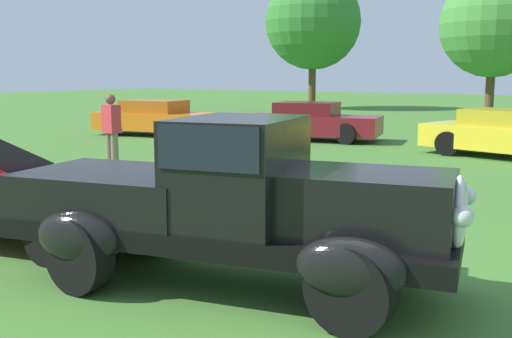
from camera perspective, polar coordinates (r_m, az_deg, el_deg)
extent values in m
plane|color=#42752D|center=(6.28, 5.81, -10.83)|extent=(120.00, 120.00, 0.00)
cube|color=black|center=(6.11, -2.69, -5.86)|extent=(4.67, 2.39, 0.20)
cube|color=black|center=(5.63, 9.82, -3.28)|extent=(1.85, 1.43, 0.60)
ellipsoid|color=silver|center=(5.54, 18.47, -4.03)|extent=(0.27, 0.54, 0.68)
cube|color=black|center=(5.93, -1.67, -0.17)|extent=(1.34, 1.57, 1.04)
cube|color=black|center=(5.89, -1.68, 2.71)|extent=(1.26, 1.59, 0.40)
cube|color=black|center=(6.64, -12.73, -2.21)|extent=(2.20, 1.80, 0.48)
ellipsoid|color=black|center=(6.39, 11.65, -5.36)|extent=(0.98, 0.55, 0.52)
ellipsoid|color=black|center=(5.03, 8.89, -9.23)|extent=(0.98, 0.55, 0.52)
ellipsoid|color=black|center=(7.29, -9.51, -3.52)|extent=(0.98, 0.55, 0.52)
ellipsoid|color=black|center=(6.13, -16.39, -6.16)|extent=(0.98, 0.55, 0.52)
sphere|color=silver|center=(5.95, 19.18, -2.40)|extent=(0.18, 0.18, 0.18)
sphere|color=silver|center=(5.09, 18.82, -4.25)|extent=(0.18, 0.18, 0.18)
cylinder|color=black|center=(6.44, 11.60, -6.91)|extent=(0.76, 0.24, 0.76)
cylinder|color=black|center=(5.09, 8.84, -11.15)|extent=(0.76, 0.24, 0.76)
cylinder|color=black|center=(7.33, -9.47, -4.90)|extent=(0.76, 0.24, 0.76)
cylinder|color=black|center=(6.18, -16.32, -7.77)|extent=(0.76, 0.24, 0.76)
cube|color=red|center=(8.53, -22.47, -2.20)|extent=(4.35, 2.58, 0.52)
cube|color=red|center=(7.73, -16.11, -1.45)|extent=(1.93, 1.78, 0.20)
cube|color=black|center=(8.29, -21.33, 0.50)|extent=(0.34, 1.23, 0.82)
cube|color=silver|center=(7.33, -10.08, -5.73)|extent=(0.47, 1.63, 0.12)
cylinder|color=black|center=(8.38, -12.21, -3.59)|extent=(0.66, 0.20, 0.66)
cylinder|color=black|center=(7.17, -18.99, -6.00)|extent=(0.66, 0.20, 0.66)
cube|color=orange|center=(21.23, -9.10, 4.46)|extent=(4.75, 2.40, 0.60)
cube|color=#BB5914|center=(21.30, -9.54, 5.81)|extent=(2.21, 1.75, 0.44)
cylinder|color=black|center=(19.87, -7.02, 3.68)|extent=(0.64, 0.22, 0.64)
cylinder|color=black|center=(21.41, -13.28, 3.89)|extent=(0.64, 0.22, 0.64)
cube|color=maroon|center=(19.58, 5.28, 4.16)|extent=(4.58, 2.63, 0.60)
cube|color=maroon|center=(19.59, 4.81, 5.64)|extent=(2.18, 1.84, 0.44)
cylinder|color=black|center=(18.55, 8.51, 3.28)|extent=(0.64, 0.22, 0.64)
cylinder|color=black|center=(19.24, 0.94, 3.58)|extent=(0.64, 0.22, 0.64)
cube|color=yellow|center=(16.70, 22.76, 2.68)|extent=(4.55, 2.59, 0.60)
cube|color=gold|center=(16.72, 22.33, 4.44)|extent=(2.16, 1.83, 0.44)
cylinder|color=black|center=(16.59, 17.58, 2.30)|extent=(0.64, 0.22, 0.64)
cylinder|color=#7F7056|center=(13.42, -13.12, 1.48)|extent=(0.16, 0.16, 0.86)
cylinder|color=#7F7056|center=(13.58, -13.58, 1.55)|extent=(0.16, 0.16, 0.86)
cube|color=#D1333D|center=(13.43, -13.47, 4.61)|extent=(0.44, 0.31, 0.60)
sphere|color=brown|center=(13.41, -13.53, 6.40)|extent=(0.22, 0.22, 0.22)
cylinder|color=brown|center=(37.36, 5.30, 8.45)|extent=(0.44, 0.44, 3.64)
sphere|color=#337A2D|center=(37.48, 5.38, 13.65)|extent=(5.74, 5.74, 5.74)
cylinder|color=brown|center=(33.39, 21.15, 7.39)|extent=(0.44, 0.44, 3.12)
sphere|color=#428938|center=(33.48, 21.45, 12.57)|extent=(5.33, 5.33, 5.33)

